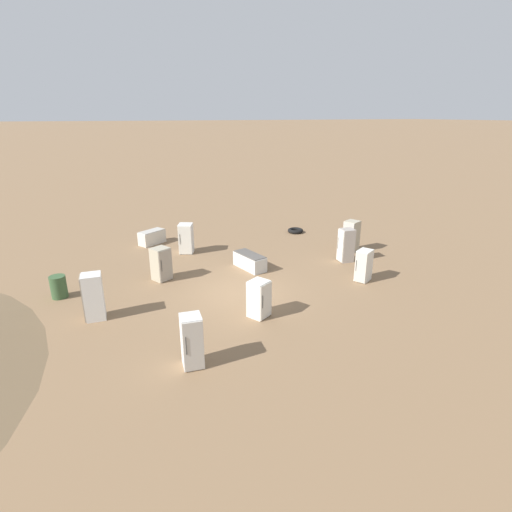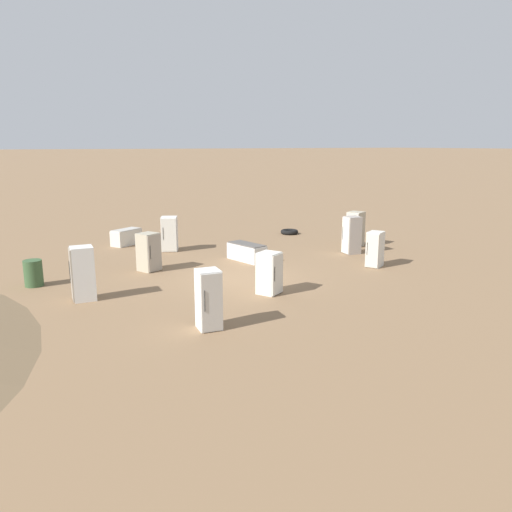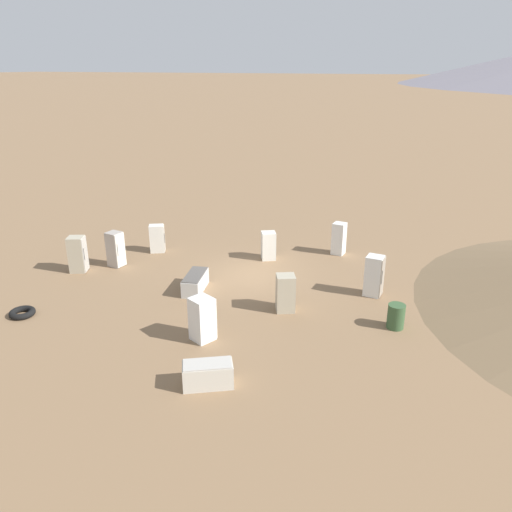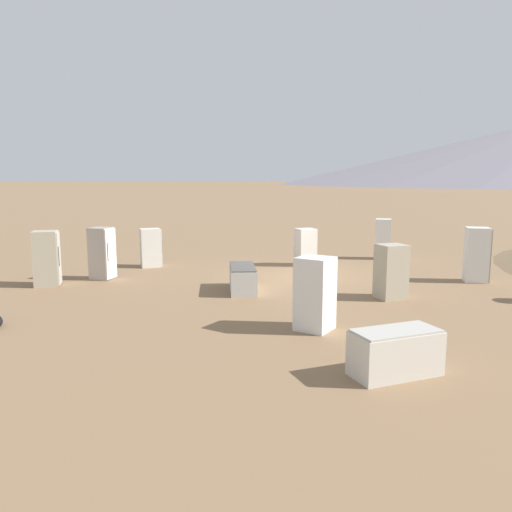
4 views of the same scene
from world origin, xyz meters
name	(u,v)px [view 2 (image 2 of 4)]	position (x,y,z in m)	size (l,w,h in m)	color
ground_plane	(239,278)	(0.00, 0.00, 0.00)	(1000.00, 1000.00, 0.00)	#846647
discarded_fridge_0	(169,234)	(0.60, -5.92, 0.80)	(0.95, 0.97, 1.60)	white
discarded_fridge_1	(355,229)	(-7.69, -2.55, 0.85)	(0.94, 0.90, 1.69)	#B2A88E
discarded_fridge_2	(247,252)	(-1.61, -2.39, 0.37)	(1.12, 1.95, 0.74)	silver
discarded_fridge_3	(352,235)	(-6.46, -1.34, 0.85)	(0.76, 0.70, 1.69)	#A89E93
discarded_fridge_4	(269,273)	(0.00, 2.24, 0.70)	(0.91, 0.91, 1.40)	silver
discarded_fridge_5	(83,274)	(5.56, -0.03, 0.87)	(0.76, 0.71, 1.74)	white
discarded_fridge_6	(375,249)	(-5.67, 1.07, 0.72)	(0.92, 0.83, 1.43)	silver
discarded_fridge_7	(149,252)	(2.58, -2.73, 0.75)	(0.94, 0.94, 1.50)	#B2A88E
discarded_fridge_8	(209,300)	(3.08, 4.27, 0.82)	(0.67, 0.72, 1.64)	white
discarded_fridge_9	(126,237)	(2.01, -8.31, 0.39)	(1.65, 1.35, 0.79)	beige
scrap_tire	(289,232)	(-6.72, -6.96, 0.12)	(0.98, 0.98, 0.24)	black
rusty_barrel	(33,273)	(6.80, -2.55, 0.47)	(0.63, 0.63, 0.93)	#385633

